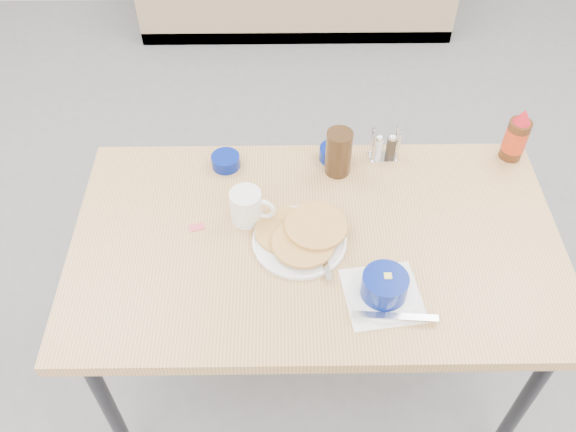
{
  "coord_description": "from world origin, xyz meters",
  "views": [
    {
      "loc": [
        -0.1,
        -0.86,
        2.1
      ],
      "look_at": [
        -0.08,
        0.28,
        0.82
      ],
      "focal_mm": 38.0,
      "sensor_mm": 36.0,
      "label": 1
    }
  ],
  "objects_px": {
    "butter_bowl": "(334,153)",
    "syrup_bottle": "(516,137)",
    "grits_setting": "(384,289)",
    "creamer_bowl": "(226,161)",
    "dining_table": "(316,252)",
    "pancake_plate": "(301,237)",
    "condiment_caddy": "(384,148)",
    "amber_tumbler": "(339,153)",
    "coffee_mug": "(248,206)"
  },
  "relations": [
    {
      "from": "coffee_mug",
      "to": "amber_tumbler",
      "type": "bearing_deg",
      "value": 36.15
    },
    {
      "from": "pancake_plate",
      "to": "syrup_bottle",
      "type": "bearing_deg",
      "value": 26.97
    },
    {
      "from": "coffee_mug",
      "to": "grits_setting",
      "type": "xyz_separation_m",
      "value": [
        0.36,
        -0.28,
        -0.02
      ]
    },
    {
      "from": "pancake_plate",
      "to": "condiment_caddy",
      "type": "height_order",
      "value": "condiment_caddy"
    },
    {
      "from": "dining_table",
      "to": "butter_bowl",
      "type": "distance_m",
      "value": 0.35
    },
    {
      "from": "butter_bowl",
      "to": "dining_table",
      "type": "bearing_deg",
      "value": -101.92
    },
    {
      "from": "dining_table",
      "to": "coffee_mug",
      "type": "height_order",
      "value": "coffee_mug"
    },
    {
      "from": "grits_setting",
      "to": "condiment_caddy",
      "type": "distance_m",
      "value": 0.54
    },
    {
      "from": "creamer_bowl",
      "to": "syrup_bottle",
      "type": "height_order",
      "value": "syrup_bottle"
    },
    {
      "from": "pancake_plate",
      "to": "grits_setting",
      "type": "height_order",
      "value": "grits_setting"
    },
    {
      "from": "pancake_plate",
      "to": "condiment_caddy",
      "type": "bearing_deg",
      "value": 51.67
    },
    {
      "from": "creamer_bowl",
      "to": "butter_bowl",
      "type": "xyz_separation_m",
      "value": [
        0.35,
        0.03,
        0.0
      ]
    },
    {
      "from": "pancake_plate",
      "to": "amber_tumbler",
      "type": "height_order",
      "value": "amber_tumbler"
    },
    {
      "from": "condiment_caddy",
      "to": "amber_tumbler",
      "type": "bearing_deg",
      "value": -161.22
    },
    {
      "from": "butter_bowl",
      "to": "amber_tumbler",
      "type": "height_order",
      "value": "amber_tumbler"
    },
    {
      "from": "syrup_bottle",
      "to": "grits_setting",
      "type": "bearing_deg",
      "value": -131.29
    },
    {
      "from": "pancake_plate",
      "to": "grits_setting",
      "type": "distance_m",
      "value": 0.29
    },
    {
      "from": "coffee_mug",
      "to": "pancake_plate",
      "type": "bearing_deg",
      "value": -30.18
    },
    {
      "from": "butter_bowl",
      "to": "syrup_bottle",
      "type": "bearing_deg",
      "value": 0.37
    },
    {
      "from": "pancake_plate",
      "to": "butter_bowl",
      "type": "bearing_deg",
      "value": 71.28
    },
    {
      "from": "butter_bowl",
      "to": "amber_tumbler",
      "type": "xyz_separation_m",
      "value": [
        0.01,
        -0.06,
        0.06
      ]
    },
    {
      "from": "pancake_plate",
      "to": "syrup_bottle",
      "type": "relative_size",
      "value": 1.47
    },
    {
      "from": "coffee_mug",
      "to": "creamer_bowl",
      "type": "bearing_deg",
      "value": 108.98
    },
    {
      "from": "coffee_mug",
      "to": "amber_tumbler",
      "type": "height_order",
      "value": "amber_tumbler"
    },
    {
      "from": "pancake_plate",
      "to": "syrup_bottle",
      "type": "height_order",
      "value": "syrup_bottle"
    },
    {
      "from": "pancake_plate",
      "to": "grits_setting",
      "type": "bearing_deg",
      "value": -42.01
    },
    {
      "from": "amber_tumbler",
      "to": "grits_setting",
      "type": "bearing_deg",
      "value": -79.54
    },
    {
      "from": "coffee_mug",
      "to": "amber_tumbler",
      "type": "xyz_separation_m",
      "value": [
        0.27,
        0.2,
        0.02
      ]
    },
    {
      "from": "creamer_bowl",
      "to": "amber_tumbler",
      "type": "xyz_separation_m",
      "value": [
        0.35,
        -0.03,
        0.06
      ]
    },
    {
      "from": "grits_setting",
      "to": "butter_bowl",
      "type": "distance_m",
      "value": 0.54
    },
    {
      "from": "coffee_mug",
      "to": "creamer_bowl",
      "type": "relative_size",
      "value": 1.49
    },
    {
      "from": "grits_setting",
      "to": "condiment_caddy",
      "type": "bearing_deg",
      "value": 83.22
    },
    {
      "from": "amber_tumbler",
      "to": "syrup_bottle",
      "type": "bearing_deg",
      "value": 6.15
    },
    {
      "from": "grits_setting",
      "to": "creamer_bowl",
      "type": "distance_m",
      "value": 0.67
    },
    {
      "from": "syrup_bottle",
      "to": "coffee_mug",
      "type": "bearing_deg",
      "value": -162.68
    },
    {
      "from": "pancake_plate",
      "to": "syrup_bottle",
      "type": "distance_m",
      "value": 0.77
    },
    {
      "from": "condiment_caddy",
      "to": "syrup_bottle",
      "type": "xyz_separation_m",
      "value": [
        0.41,
        0.0,
        0.04
      ]
    },
    {
      "from": "dining_table",
      "to": "creamer_bowl",
      "type": "distance_m",
      "value": 0.42
    },
    {
      "from": "butter_bowl",
      "to": "condiment_caddy",
      "type": "height_order",
      "value": "condiment_caddy"
    },
    {
      "from": "coffee_mug",
      "to": "butter_bowl",
      "type": "bearing_deg",
      "value": 43.83
    },
    {
      "from": "pancake_plate",
      "to": "coffee_mug",
      "type": "xyz_separation_m",
      "value": [
        -0.15,
        0.09,
        0.03
      ]
    },
    {
      "from": "dining_table",
      "to": "pancake_plate",
      "type": "relative_size",
      "value": 5.05
    },
    {
      "from": "syrup_bottle",
      "to": "dining_table",
      "type": "bearing_deg",
      "value": -152.02
    },
    {
      "from": "creamer_bowl",
      "to": "coffee_mug",
      "type": "bearing_deg",
      "value": -71.02
    },
    {
      "from": "dining_table",
      "to": "pancake_plate",
      "type": "distance_m",
      "value": 0.09
    },
    {
      "from": "grits_setting",
      "to": "butter_bowl",
      "type": "bearing_deg",
      "value": 100.03
    },
    {
      "from": "grits_setting",
      "to": "condiment_caddy",
      "type": "height_order",
      "value": "condiment_caddy"
    },
    {
      "from": "dining_table",
      "to": "amber_tumbler",
      "type": "bearing_deg",
      "value": 74.54
    },
    {
      "from": "dining_table",
      "to": "grits_setting",
      "type": "height_order",
      "value": "grits_setting"
    },
    {
      "from": "dining_table",
      "to": "coffee_mug",
      "type": "bearing_deg",
      "value": 158.22
    }
  ]
}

